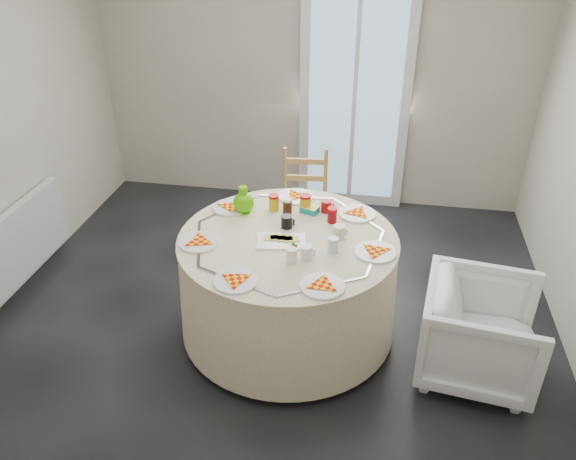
% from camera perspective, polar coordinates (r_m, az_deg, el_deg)
% --- Properties ---
extents(floor, '(4.00, 4.00, 0.00)m').
position_cam_1_polar(floor, '(4.07, -1.76, -9.19)').
color(floor, black).
rests_on(floor, ground).
extents(wall_back, '(4.00, 0.02, 2.60)m').
position_cam_1_polar(wall_back, '(5.27, 2.50, 16.23)').
color(wall_back, '#BCB5A3').
rests_on(wall_back, floor).
extents(glass_door, '(1.00, 0.08, 2.10)m').
position_cam_1_polar(glass_door, '(5.25, 6.81, 13.17)').
color(glass_door, silver).
rests_on(glass_door, floor).
extents(radiator, '(0.07, 1.00, 0.55)m').
position_cam_1_polar(radiator, '(4.72, -25.05, -0.64)').
color(radiator, silver).
rests_on(radiator, floor).
extents(table, '(1.45, 1.45, 0.74)m').
position_cam_1_polar(table, '(3.78, 0.00, -5.56)').
color(table, '#F6EEB7').
rests_on(table, floor).
extents(wooden_chair, '(0.43, 0.41, 0.88)m').
position_cam_1_polar(wooden_chair, '(4.60, 1.62, 2.92)').
color(wooden_chair, tan).
rests_on(wooden_chair, floor).
extents(armchair, '(0.72, 0.76, 0.70)m').
position_cam_1_polar(armchair, '(3.63, 19.15, -8.96)').
color(armchair, white).
rests_on(armchair, floor).
extents(place_settings, '(1.65, 1.65, 0.03)m').
position_cam_1_polar(place_settings, '(3.56, 0.00, -0.42)').
color(place_settings, silver).
rests_on(place_settings, table).
extents(jar_cluster, '(0.48, 0.25, 0.14)m').
position_cam_1_polar(jar_cluster, '(3.78, 1.34, 2.48)').
color(jar_cluster, '#B04A23').
rests_on(jar_cluster, table).
extents(butter_tub, '(0.15, 0.12, 0.05)m').
position_cam_1_polar(butter_tub, '(3.85, 2.22, 2.36)').
color(butter_tub, teal).
rests_on(butter_tub, table).
extents(green_pitcher, '(0.16, 0.16, 0.19)m').
position_cam_1_polar(green_pitcher, '(3.82, -4.56, 3.52)').
color(green_pitcher, '#4FB504').
rests_on(green_pitcher, table).
extents(cheese_platter, '(0.33, 0.24, 0.04)m').
position_cam_1_polar(cheese_platter, '(3.51, -0.74, -0.83)').
color(cheese_platter, silver).
rests_on(cheese_platter, table).
extents(mugs_glasses, '(0.70, 0.70, 0.10)m').
position_cam_1_polar(mugs_glasses, '(3.53, 2.41, -0.00)').
color(mugs_glasses, '#969392').
rests_on(mugs_glasses, table).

